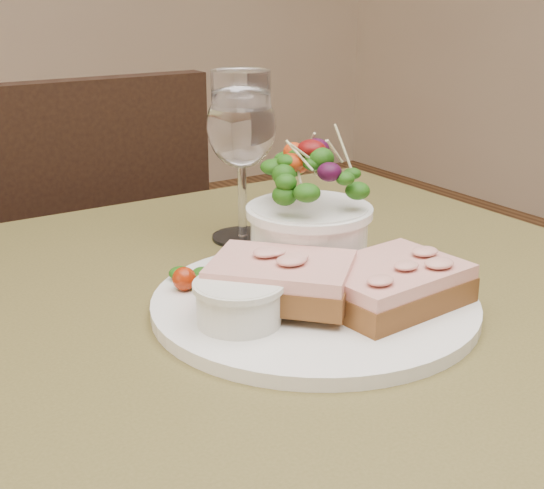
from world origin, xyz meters
TOP-DOWN VIEW (x-y plane):
  - cafe_table at (0.00, 0.00)m, footprint 0.80×0.80m
  - chair_far at (-0.01, 0.69)m, footprint 0.42×0.42m
  - dinner_plate at (0.03, -0.01)m, footprint 0.29×0.29m
  - sandwich_front at (0.08, -0.06)m, footprint 0.14×0.11m
  - sandwich_back at (-0.00, -0.01)m, footprint 0.15×0.15m
  - ramekin at (-0.05, -0.02)m, footprint 0.07×0.07m
  - salad_bowl at (0.07, 0.05)m, footprint 0.11×0.11m
  - garnish at (-0.05, 0.07)m, footprint 0.05×0.04m
  - wine_glass at (0.08, 0.19)m, footprint 0.08×0.08m

SIDE VIEW (x-z plane):
  - chair_far at x=-0.01m, z-range -0.16..0.74m
  - cafe_table at x=0.00m, z-range 0.27..1.02m
  - dinner_plate at x=0.03m, z-range 0.75..0.76m
  - garnish at x=-0.05m, z-range 0.76..0.78m
  - sandwich_front at x=0.08m, z-range 0.76..0.80m
  - ramekin at x=-0.05m, z-range 0.76..0.80m
  - sandwich_back at x=0.00m, z-range 0.77..0.80m
  - salad_bowl at x=0.07m, z-range 0.76..0.88m
  - wine_glass at x=0.08m, z-range 0.79..0.96m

